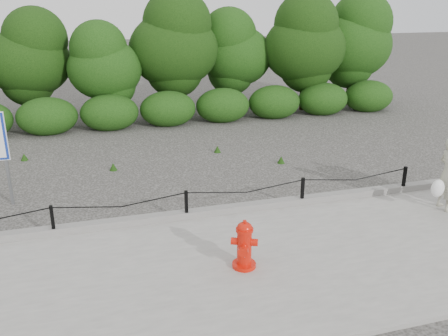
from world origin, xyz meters
name	(u,v)px	position (x,y,z in m)	size (l,w,h in m)	color
ground	(187,222)	(0.00, 0.00, 0.00)	(90.00, 90.00, 0.00)	#2D2B28
sidewalk	(213,273)	(0.00, -2.00, 0.04)	(14.00, 4.00, 0.08)	gray
curb	(186,214)	(0.00, 0.05, 0.15)	(14.00, 0.22, 0.14)	slate
chain_barrier	(186,201)	(0.00, 0.00, 0.46)	(10.06, 0.06, 0.60)	black
treeline	(150,49)	(0.63, 8.93, 2.49)	(20.57, 3.47, 4.47)	black
fire_hydrant	(244,245)	(0.53, -2.02, 0.48)	(0.52, 0.52, 0.83)	red
pedestrian	(448,175)	(5.23, -1.03, 0.84)	(0.68, 0.57, 1.54)	#A19F8A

